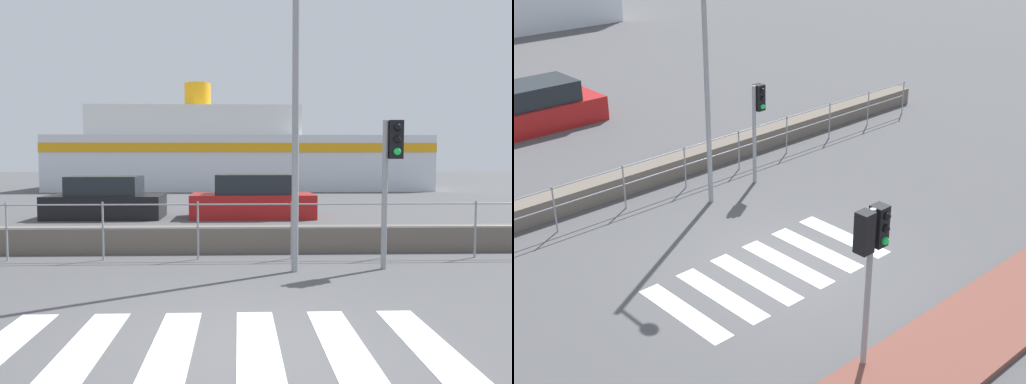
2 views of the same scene
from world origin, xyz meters
The scene contains 9 objects.
ground_plane centered at (0.00, 0.00, 0.00)m, with size 160.00×160.00×0.00m, color #4C4C4F.
sidewalk_brick centered at (0.00, -4.10, 0.06)m, with size 24.00×1.80×0.12m.
crosswalk centered at (-0.38, 0.00, 0.00)m, with size 4.95×2.40×0.01m.
seawall centered at (0.00, 5.54, 0.26)m, with size 22.58×0.55×0.53m.
harbor_fence centered at (0.00, 4.67, 0.75)m, with size 20.36×0.04×1.14m.
traffic_light_near centered at (-1.44, -3.37, 2.35)m, with size 0.58×0.41×2.97m.
traffic_light_far centered at (2.59, 3.68, 1.95)m, with size 0.34×0.32×2.66m.
streetlamp centered at (0.86, 3.32, 3.82)m, with size 0.32×1.21×6.16m.
parked_car_red centered at (0.36, 11.88, 0.63)m, with size 4.17×1.87×1.47m.
Camera 2 is at (-9.16, -9.36, 7.60)m, focal length 50.00 mm.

